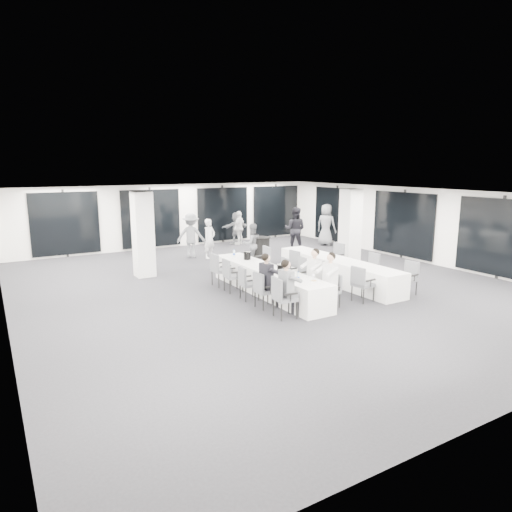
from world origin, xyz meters
The scene contains 43 objects.
room centered at (0.89, 1.11, 1.39)m, with size 14.04×16.04×2.84m.
column_left centered at (-2.80, 3.20, 1.40)m, with size 0.60×0.60×2.80m, color white.
column_right centered at (4.20, 1.00, 1.40)m, with size 0.60×0.60×2.80m, color white.
banquet_table_main centered at (-0.40, -0.69, 0.38)m, with size 0.90×5.00×0.75m, color white.
banquet_table_side centered at (2.17, -0.72, 0.38)m, with size 0.90×5.00×0.75m, color white.
cocktail_table centered at (1.54, 2.87, 0.51)m, with size 0.72×0.72×1.01m.
chair_main_left_near centered at (-1.24, -2.68, 0.58)m, with size 0.56×0.61×1.01m.
chair_main_left_second centered at (-1.23, -1.78, 0.54)m, with size 0.49×0.55×0.95m.
chair_main_left_mid centered at (-1.23, -0.93, 0.53)m, with size 0.51×0.55×0.92m.
chair_main_left_fourth centered at (-1.24, 0.00, 0.55)m, with size 0.52×0.57×0.97m.
chair_main_left_far centered at (-1.24, 0.77, 0.58)m, with size 0.53×0.59×1.01m.
chair_main_right_near centered at (0.42, -2.57, 0.49)m, with size 0.49×0.52×0.86m.
chair_main_right_second centered at (0.42, -1.88, 0.49)m, with size 0.50×0.53×0.87m.
chair_main_right_mid centered at (0.44, -1.07, 0.58)m, with size 0.52×0.59×1.02m.
chair_main_right_fourth centered at (0.42, -0.17, 0.49)m, with size 0.47×0.51×0.86m.
chair_main_right_far centered at (0.44, 0.96, 0.59)m, with size 0.58×0.63×1.04m.
chair_side_left_near centered at (1.34, -2.65, 0.56)m, with size 0.54×0.59×0.98m.
chair_side_left_mid centered at (1.35, -1.11, 0.49)m, with size 0.47×0.52×0.87m.
chair_side_left_far centered at (1.34, 0.27, 0.54)m, with size 0.54×0.58×0.95m.
chair_side_right_near centered at (3.01, -2.80, 0.54)m, with size 0.53×0.58×0.95m.
chair_side_right_mid centered at (3.01, -1.32, 0.54)m, with size 0.49×0.54×0.95m.
chair_side_right_far centered at (3.01, 0.35, 0.58)m, with size 0.55×0.60×1.01m.
seated_guest_a centered at (-1.07, -2.69, 0.81)m, with size 0.50×0.38×1.44m.
seated_guest_b centered at (-1.07, -1.78, 0.81)m, with size 0.50×0.38×1.44m.
seated_guest_c centered at (0.27, -2.56, 0.81)m, with size 0.50×0.38×1.44m.
seated_guest_d centered at (0.27, -1.89, 0.81)m, with size 0.50×0.38×1.44m.
standing_guest_a centered at (0.34, 4.82, 0.88)m, with size 0.65×0.52×1.77m, color silver.
standing_guest_b centered at (1.20, 2.97, 0.86)m, with size 0.83×0.51×1.73m, color slate.
standing_guest_c centered at (-0.24, 5.29, 1.00)m, with size 1.30×0.66×2.01m, color slate.
standing_guest_d centered at (2.88, 7.02, 0.88)m, with size 1.04×0.58×1.77m, color silver.
standing_guest_e centered at (6.20, 4.79, 1.07)m, with size 1.03×0.63×2.14m, color slate.
standing_guest_f centered at (2.82, 7.20, 0.85)m, with size 1.56×0.60×1.70m, color slate.
standing_guest_g centered at (-1.65, 7.16, 0.86)m, with size 0.63×0.50×1.71m, color silver.
standing_guest_h centered at (4.13, 4.34, 1.07)m, with size 1.03×0.63×2.14m, color black.
ice_bucket_near centered at (-0.46, -1.47, 0.88)m, with size 0.24×0.24×0.27m, color black.
ice_bucket_far centered at (-0.31, 0.66, 0.88)m, with size 0.22×0.22×0.25m, color black.
water_bottle_a centered at (-0.55, -2.37, 0.87)m, with size 0.08×0.08×0.24m, color silver.
water_bottle_b centered at (-0.22, -0.28, 0.85)m, with size 0.07×0.07×0.21m, color silver.
water_bottle_c centered at (-0.46, 1.24, 0.86)m, with size 0.07×0.07×0.23m, color silver.
plate_a centered at (-0.42, -2.03, 0.76)m, with size 0.19×0.19×0.03m.
plate_b centered at (-0.19, -2.55, 0.76)m, with size 0.22×0.22×0.03m.
plate_c centered at (-0.43, -1.36, 0.76)m, with size 0.21×0.21×0.03m.
wine_glass centered at (-0.23, -2.57, 0.90)m, with size 0.08×0.08×0.20m.
Camera 1 is at (-7.16, -11.43, 3.64)m, focal length 32.00 mm.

